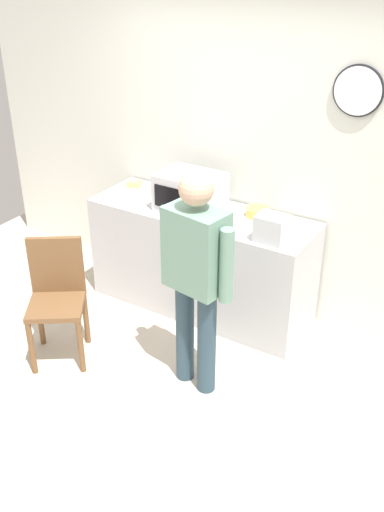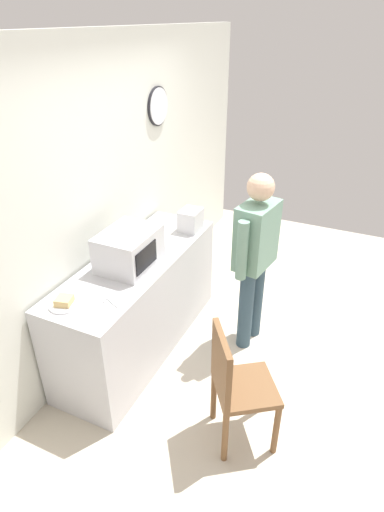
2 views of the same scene
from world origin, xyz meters
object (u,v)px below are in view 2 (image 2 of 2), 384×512
at_px(wooden_chair, 235,383).
at_px(sandwich_plate, 65,303).
at_px(fork_utensil, 112,302).
at_px(spoon_utensil, 105,295).
at_px(microwave, 129,249).
at_px(toaster, 191,220).
at_px(person_standing, 255,251).
at_px(salad_bowl, 145,232).

bearing_deg(wooden_chair, sandwich_plate, 97.97).
xyz_separation_m(fork_utensil, spoon_utensil, (0.05, 0.09, 0.00)).
distance_m(microwave, fork_utensil, 0.54).
bearing_deg(wooden_chair, microwave, 66.12).
distance_m(microwave, toaster, 0.82).
xyz_separation_m(toaster, spoon_utensil, (-1.24, 0.11, -0.10)).
bearing_deg(toaster, microwave, 168.08).
relative_size(fork_utensil, wooden_chair, 0.18).
bearing_deg(sandwich_plate, microwave, -10.91).
xyz_separation_m(microwave, sandwich_plate, (-0.66, 0.13, -0.13)).
height_order(microwave, toaster, microwave).
bearing_deg(wooden_chair, person_standing, 12.02).
distance_m(toaster, person_standing, 0.73).
distance_m(sandwich_plate, fork_utensil, 0.33).
bearing_deg(microwave, fork_utensil, -162.40).
xyz_separation_m(toaster, fork_utensil, (-1.29, 0.01, -0.10)).
height_order(microwave, person_standing, person_standing).
bearing_deg(fork_utensil, wooden_chair, -89.59).
relative_size(sandwich_plate, salad_bowl, 1.23).
distance_m(sandwich_plate, salad_bowl, 1.18).
distance_m(salad_bowl, fork_utensil, 1.06).
xyz_separation_m(spoon_utensil, person_standing, (1.03, -0.81, 0.03)).
bearing_deg(sandwich_plate, toaster, -11.47).
distance_m(toaster, spoon_utensil, 1.25).
height_order(sandwich_plate, salad_bowl, salad_bowl).
height_order(sandwich_plate, fork_utensil, sandwich_plate).
distance_m(spoon_utensil, wooden_chair, 1.10).
bearing_deg(fork_utensil, microwave, 17.60).
height_order(sandwich_plate, person_standing, person_standing).
bearing_deg(fork_utensil, salad_bowl, 17.62).
relative_size(microwave, salad_bowl, 2.73).
bearing_deg(sandwich_plate, person_standing, -38.70).
height_order(toaster, wooden_chair, toaster).
distance_m(microwave, spoon_utensil, 0.47).
distance_m(salad_bowl, spoon_utensil, 0.99).
distance_m(salad_bowl, wooden_chair, 1.67).
xyz_separation_m(sandwich_plate, fork_utensil, (0.16, -0.28, -0.02)).
relative_size(toaster, spoon_utensil, 1.29).
distance_m(salad_bowl, toaster, 0.44).
bearing_deg(fork_utensil, sandwich_plate, 120.21).
relative_size(fork_utensil, person_standing, 0.10).
height_order(microwave, fork_utensil, microwave).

